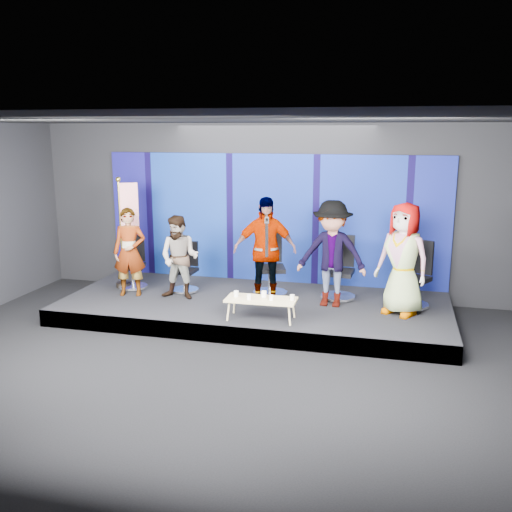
# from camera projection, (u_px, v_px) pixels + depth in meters

# --- Properties ---
(ground) EXTENTS (10.00, 10.00, 0.00)m
(ground) POSITION_uv_depth(u_px,v_px,m) (212.00, 369.00, 8.19)
(ground) COLOR black
(ground) RESTS_ON ground
(room_walls) EXTENTS (10.02, 8.02, 3.51)m
(room_walls) POSITION_uv_depth(u_px,v_px,m) (209.00, 201.00, 7.66)
(room_walls) COLOR black
(room_walls) RESTS_ON ground
(riser) EXTENTS (7.00, 3.00, 0.30)m
(riser) POSITION_uv_depth(u_px,v_px,m) (255.00, 308.00, 10.53)
(riser) COLOR black
(riser) RESTS_ON ground
(backdrop) EXTENTS (7.00, 0.08, 2.60)m
(backdrop) POSITION_uv_depth(u_px,v_px,m) (272.00, 219.00, 11.58)
(backdrop) COLOR #110753
(backdrop) RESTS_ON riser
(chair_a) EXTENTS (0.71, 0.71, 1.02)m
(chair_a) POSITION_uv_depth(u_px,v_px,m) (133.00, 271.00, 11.25)
(chair_a) COLOR silver
(chair_a) RESTS_ON riser
(panelist_a) EXTENTS (0.69, 0.54, 1.66)m
(panelist_a) POSITION_uv_depth(u_px,v_px,m) (130.00, 252.00, 10.66)
(panelist_a) COLOR black
(panelist_a) RESTS_ON riser
(chair_b) EXTENTS (0.55, 0.55, 0.96)m
(chair_b) POSITION_uv_depth(u_px,v_px,m) (186.00, 275.00, 11.03)
(chair_b) COLOR silver
(chair_b) RESTS_ON riser
(panelist_b) EXTENTS (0.77, 0.61, 1.55)m
(panelist_b) POSITION_uv_depth(u_px,v_px,m) (180.00, 258.00, 10.44)
(panelist_b) COLOR black
(panelist_b) RESTS_ON riser
(chair_c) EXTENTS (0.84, 0.84, 1.19)m
(chair_c) POSITION_uv_depth(u_px,v_px,m) (270.00, 274.00, 10.80)
(chair_c) COLOR silver
(chair_c) RESTS_ON riser
(panelist_c) EXTENTS (1.22, 0.80, 1.92)m
(panelist_c) POSITION_uv_depth(u_px,v_px,m) (265.00, 250.00, 10.19)
(panelist_c) COLOR black
(panelist_c) RESTS_ON riser
(chair_d) EXTENTS (0.70, 0.70, 1.16)m
(chair_d) POSITION_uv_depth(u_px,v_px,m) (339.00, 278.00, 10.56)
(chair_d) COLOR silver
(chair_d) RESTS_ON riser
(panelist_d) EXTENTS (1.26, 0.77, 1.88)m
(panelist_d) POSITION_uv_depth(u_px,v_px,m) (332.00, 254.00, 9.99)
(panelist_d) COLOR black
(panelist_d) RESTS_ON riser
(chair_e) EXTENTS (0.90, 0.90, 1.18)m
(chair_e) POSITION_uv_depth(u_px,v_px,m) (413.00, 285.00, 10.05)
(chair_e) COLOR silver
(chair_e) RESTS_ON riser
(panelist_e) EXTENTS (1.11, 0.98, 1.91)m
(panelist_e) POSITION_uv_depth(u_px,v_px,m) (403.00, 259.00, 9.53)
(panelist_e) COLOR black
(panelist_e) RESTS_ON riser
(coffee_table) EXTENTS (1.17, 0.51, 0.36)m
(coffee_table) POSITION_uv_depth(u_px,v_px,m) (261.00, 300.00, 9.37)
(coffee_table) COLOR tan
(coffee_table) RESTS_ON riser
(mug_a) EXTENTS (0.08, 0.08, 0.10)m
(mug_a) POSITION_uv_depth(u_px,v_px,m) (236.00, 294.00, 9.47)
(mug_a) COLOR white
(mug_a) RESTS_ON coffee_table
(mug_b) EXTENTS (0.07, 0.07, 0.08)m
(mug_b) POSITION_uv_depth(u_px,v_px,m) (249.00, 297.00, 9.31)
(mug_b) COLOR white
(mug_b) RESTS_ON coffee_table
(mug_c) EXTENTS (0.09, 0.09, 0.10)m
(mug_c) POSITION_uv_depth(u_px,v_px,m) (264.00, 294.00, 9.44)
(mug_c) COLOR white
(mug_c) RESTS_ON coffee_table
(mug_d) EXTENTS (0.07, 0.07, 0.09)m
(mug_d) POSITION_uv_depth(u_px,v_px,m) (271.00, 298.00, 9.26)
(mug_d) COLOR white
(mug_d) RESTS_ON coffee_table
(mug_e) EXTENTS (0.07, 0.07, 0.09)m
(mug_e) POSITION_uv_depth(u_px,v_px,m) (292.00, 297.00, 9.27)
(mug_e) COLOR white
(mug_e) RESTS_ON coffee_table
(flag_stand) EXTENTS (0.47, 0.34, 2.19)m
(flag_stand) POSITION_uv_depth(u_px,v_px,m) (127.00, 230.00, 11.14)
(flag_stand) COLOR black
(flag_stand) RESTS_ON riser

